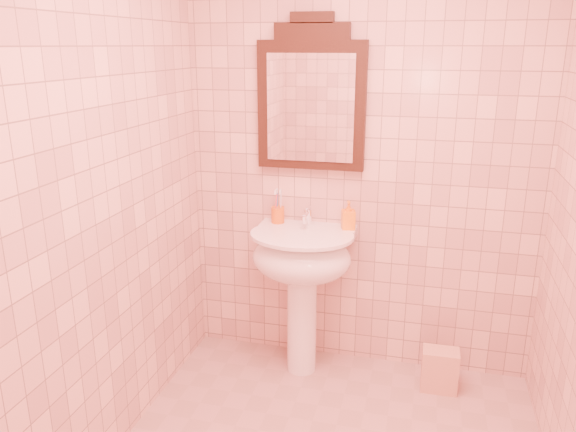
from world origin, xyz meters
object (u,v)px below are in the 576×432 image
(soap_dispenser, at_px, (348,215))
(toothbrush_cup, at_px, (278,215))
(mirror, at_px, (311,99))
(towel, at_px, (440,370))
(pedestal_sink, at_px, (302,267))

(soap_dispenser, bearing_deg, toothbrush_cup, 162.44)
(mirror, distance_m, toothbrush_cup, 0.69)
(soap_dispenser, bearing_deg, towel, -30.67)
(towel, bearing_deg, pedestal_sink, 179.77)
(soap_dispenser, xyz_separation_m, towel, (0.56, -0.14, -0.82))
(pedestal_sink, relative_size, towel, 3.56)
(mirror, relative_size, soap_dispenser, 5.23)
(toothbrush_cup, bearing_deg, mirror, 15.59)
(soap_dispenser, height_order, towel, soap_dispenser)
(toothbrush_cup, height_order, soap_dispenser, toothbrush_cup)
(pedestal_sink, relative_size, toothbrush_cup, 4.88)
(mirror, xyz_separation_m, toothbrush_cup, (-0.18, -0.05, -0.67))
(mirror, bearing_deg, pedestal_sink, -90.00)
(mirror, relative_size, towel, 3.48)
(pedestal_sink, xyz_separation_m, mirror, (-0.00, 0.20, 0.92))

